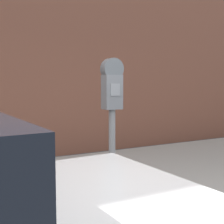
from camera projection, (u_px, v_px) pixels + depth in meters
sidewalk at (44, 190)px, 4.04m from camera, size 24.00×2.80×0.13m
parking_meter at (112, 104)px, 3.23m from camera, size 0.22×0.14×1.57m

